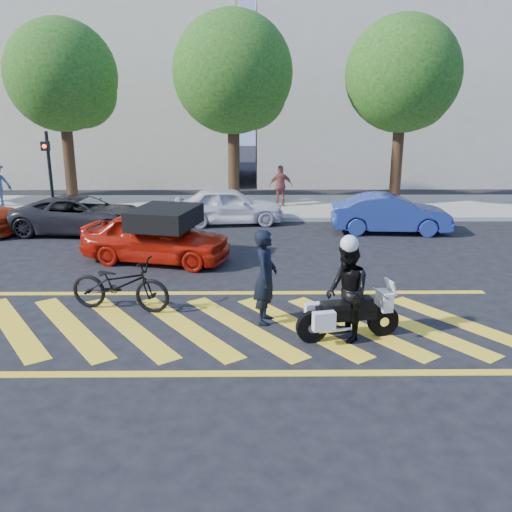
{
  "coord_description": "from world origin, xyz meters",
  "views": [
    {
      "loc": [
        0.67,
        -9.7,
        4.18
      ],
      "look_at": [
        0.78,
        1.29,
        1.05
      ],
      "focal_mm": 38.0,
      "sensor_mm": 36.0,
      "label": 1
    }
  ],
  "objects_px": {
    "officer_moto": "(347,292)",
    "parked_mid_left": "(82,215)",
    "parked_right": "(391,214)",
    "police_motorcycle": "(347,315)",
    "bicycle": "(120,284)",
    "parked_mid_right": "(229,206)",
    "officer_bike": "(265,277)",
    "red_convertible": "(156,237)"
  },
  "relations": [
    {
      "from": "officer_moto",
      "to": "bicycle",
      "type": "bearing_deg",
      "value": -120.28
    },
    {
      "from": "officer_bike",
      "to": "parked_right",
      "type": "xyz_separation_m",
      "value": [
        4.34,
        7.56,
        -0.29
      ]
    },
    {
      "from": "officer_moto",
      "to": "parked_mid_left",
      "type": "height_order",
      "value": "officer_moto"
    },
    {
      "from": "parked_mid_right",
      "to": "red_convertible",
      "type": "bearing_deg",
      "value": 153.91
    },
    {
      "from": "police_motorcycle",
      "to": "parked_mid_right",
      "type": "relative_size",
      "value": 0.51
    },
    {
      "from": "officer_moto",
      "to": "parked_right",
      "type": "distance_m",
      "value": 8.87
    },
    {
      "from": "officer_bike",
      "to": "bicycle",
      "type": "bearing_deg",
      "value": 87.36
    },
    {
      "from": "bicycle",
      "to": "parked_mid_right",
      "type": "distance_m",
      "value": 8.52
    },
    {
      "from": "parked_right",
      "to": "officer_bike",
      "type": "bearing_deg",
      "value": 154.53
    },
    {
      "from": "police_motorcycle",
      "to": "officer_moto",
      "type": "bearing_deg",
      "value": 143.17
    },
    {
      "from": "bicycle",
      "to": "parked_mid_left",
      "type": "bearing_deg",
      "value": 34.65
    },
    {
      "from": "officer_bike",
      "to": "parked_mid_left",
      "type": "relative_size",
      "value": 0.42
    },
    {
      "from": "bicycle",
      "to": "police_motorcycle",
      "type": "xyz_separation_m",
      "value": [
        4.44,
        -1.49,
        -0.09
      ]
    },
    {
      "from": "red_convertible",
      "to": "parked_right",
      "type": "xyz_separation_m",
      "value": [
        7.18,
        3.32,
        -0.04
      ]
    },
    {
      "from": "officer_moto",
      "to": "parked_mid_right",
      "type": "relative_size",
      "value": 0.47
    },
    {
      "from": "officer_moto",
      "to": "parked_mid_right",
      "type": "xyz_separation_m",
      "value": [
        -2.5,
        9.78,
        -0.25
      ]
    },
    {
      "from": "police_motorcycle",
      "to": "parked_mid_left",
      "type": "distance_m",
      "value": 11.1
    },
    {
      "from": "officer_bike",
      "to": "officer_moto",
      "type": "relative_size",
      "value": 1.03
    },
    {
      "from": "parked_mid_left",
      "to": "parked_mid_right",
      "type": "relative_size",
      "value": 1.15
    },
    {
      "from": "parked_right",
      "to": "police_motorcycle",
      "type": "bearing_deg",
      "value": 165.38
    },
    {
      "from": "bicycle",
      "to": "parked_mid_left",
      "type": "distance_m",
      "value": 7.45
    },
    {
      "from": "bicycle",
      "to": "parked_right",
      "type": "relative_size",
      "value": 0.55
    },
    {
      "from": "officer_bike",
      "to": "bicycle",
      "type": "xyz_separation_m",
      "value": [
        -2.99,
        0.67,
        -0.37
      ]
    },
    {
      "from": "officer_bike",
      "to": "police_motorcycle",
      "type": "bearing_deg",
      "value": -109.37
    },
    {
      "from": "red_convertible",
      "to": "officer_bike",
      "type": "bearing_deg",
      "value": -132.12
    },
    {
      "from": "parked_mid_left",
      "to": "parked_mid_right",
      "type": "distance_m",
      "value": 4.96
    },
    {
      "from": "bicycle",
      "to": "red_convertible",
      "type": "height_order",
      "value": "red_convertible"
    },
    {
      "from": "red_convertible",
      "to": "parked_mid_right",
      "type": "distance_m",
      "value": 5.05
    },
    {
      "from": "officer_moto",
      "to": "parked_mid_right",
      "type": "bearing_deg",
      "value": -177.46
    },
    {
      "from": "officer_moto",
      "to": "parked_mid_left",
      "type": "relative_size",
      "value": 0.41
    },
    {
      "from": "parked_right",
      "to": "officer_moto",
      "type": "bearing_deg",
      "value": 165.29
    },
    {
      "from": "officer_bike",
      "to": "parked_mid_right",
      "type": "distance_m",
      "value": 9.03
    },
    {
      "from": "bicycle",
      "to": "red_convertible",
      "type": "distance_m",
      "value": 3.58
    },
    {
      "from": "parked_mid_left",
      "to": "parked_right",
      "type": "bearing_deg",
      "value": -83.65
    },
    {
      "from": "parked_mid_left",
      "to": "parked_mid_right",
      "type": "xyz_separation_m",
      "value": [
        4.76,
        1.4,
        0.04
      ]
    },
    {
      "from": "red_convertible",
      "to": "bicycle",
      "type": "bearing_deg",
      "value": -168.34
    },
    {
      "from": "bicycle",
      "to": "officer_moto",
      "type": "bearing_deg",
      "value": -96.16
    },
    {
      "from": "bicycle",
      "to": "parked_mid_left",
      "type": "xyz_separation_m",
      "value": [
        -2.83,
        6.9,
        0.05
      ]
    },
    {
      "from": "parked_mid_right",
      "to": "officer_bike",
      "type": "bearing_deg",
      "value": -178.78
    },
    {
      "from": "officer_bike",
      "to": "parked_mid_right",
      "type": "height_order",
      "value": "officer_bike"
    },
    {
      "from": "red_convertible",
      "to": "parked_mid_left",
      "type": "height_order",
      "value": "red_convertible"
    },
    {
      "from": "officer_bike",
      "to": "parked_mid_right",
      "type": "bearing_deg",
      "value": 16.71
    }
  ]
}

